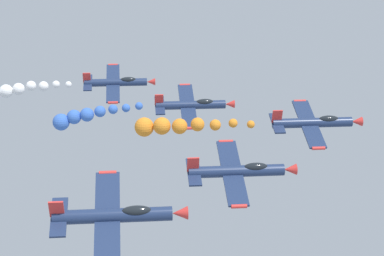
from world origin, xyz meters
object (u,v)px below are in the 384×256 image
object	(u,v)px
airplane_lead	(314,122)
airplane_left_inner	(192,105)
airplane_right_inner	(238,171)
airplane_left_outer	(117,82)
airplane_right_outer	(115,215)

from	to	relation	value
airplane_lead	airplane_left_inner	size ratio (longest dim) A/B	1.00
airplane_right_inner	airplane_left_outer	bearing A→B (deg)	-163.01
airplane_lead	airplane_left_outer	size ratio (longest dim) A/B	1.00
airplane_right_outer	airplane_left_inner	bearing A→B (deg)	165.85
airplane_left_outer	airplane_right_outer	size ratio (longest dim) A/B	1.00
airplane_lead	airplane_right_outer	xyz separation A→B (m)	(24.06, -21.84, -0.09)
airplane_left_inner	airplane_left_outer	xyz separation A→B (m)	(-12.17, -9.75, 0.58)
airplane_left_inner	airplane_left_outer	distance (m)	15.60
airplane_right_outer	airplane_right_inner	bearing A→B (deg)	135.56
airplane_left_inner	airplane_left_outer	bearing A→B (deg)	-141.31
airplane_lead	airplane_left_inner	bearing A→B (deg)	-136.91
airplane_left_inner	airplane_right_outer	xyz separation A→B (m)	(37.35, -9.41, 0.87)
airplane_lead	airplane_right_inner	world-z (taller)	airplane_lead
airplane_left_inner	airplane_right_outer	size ratio (longest dim) A/B	1.00
airplane_right_inner	airplane_left_outer	size ratio (longest dim) A/B	1.00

